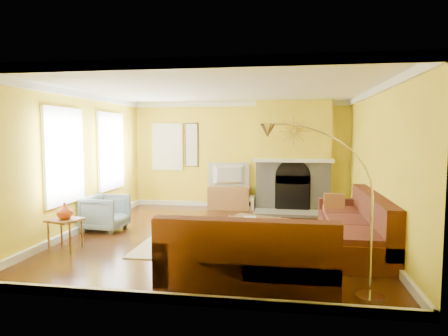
% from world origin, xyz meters
% --- Properties ---
extents(floor, '(5.50, 6.00, 0.02)m').
position_xyz_m(floor, '(0.00, 0.00, -0.01)').
color(floor, '#4F2910').
rests_on(floor, ground).
extents(ceiling, '(5.50, 6.00, 0.02)m').
position_xyz_m(ceiling, '(0.00, 0.00, 2.71)').
color(ceiling, white).
rests_on(ceiling, ground).
extents(wall_back, '(5.50, 0.02, 2.70)m').
position_xyz_m(wall_back, '(0.00, 3.01, 1.35)').
color(wall_back, yellow).
rests_on(wall_back, ground).
extents(wall_front, '(5.50, 0.02, 2.70)m').
position_xyz_m(wall_front, '(0.00, -3.01, 1.35)').
color(wall_front, yellow).
rests_on(wall_front, ground).
extents(wall_left, '(0.02, 6.00, 2.70)m').
position_xyz_m(wall_left, '(-2.76, 0.00, 1.35)').
color(wall_left, yellow).
rests_on(wall_left, ground).
extents(wall_right, '(0.02, 6.00, 2.70)m').
position_xyz_m(wall_right, '(2.76, 0.00, 1.35)').
color(wall_right, yellow).
rests_on(wall_right, ground).
extents(baseboard, '(5.50, 6.00, 0.12)m').
position_xyz_m(baseboard, '(0.00, 0.00, 0.06)').
color(baseboard, white).
rests_on(baseboard, floor).
extents(crown_molding, '(5.50, 6.00, 0.12)m').
position_xyz_m(crown_molding, '(0.00, 0.00, 2.64)').
color(crown_molding, white).
rests_on(crown_molding, ceiling).
extents(window_left_near, '(0.06, 1.22, 1.72)m').
position_xyz_m(window_left_near, '(-2.72, 1.30, 1.50)').
color(window_left_near, white).
rests_on(window_left_near, wall_left).
extents(window_left_far, '(0.06, 1.22, 1.72)m').
position_xyz_m(window_left_far, '(-2.72, -0.60, 1.50)').
color(window_left_far, white).
rests_on(window_left_far, wall_left).
extents(window_back, '(0.82, 0.06, 1.22)m').
position_xyz_m(window_back, '(-1.90, 2.96, 1.55)').
color(window_back, white).
rests_on(window_back, wall_back).
extents(wall_art, '(0.34, 0.04, 1.14)m').
position_xyz_m(wall_art, '(-1.25, 2.97, 1.60)').
color(wall_art, white).
rests_on(wall_art, wall_back).
extents(fireplace, '(1.80, 0.40, 2.70)m').
position_xyz_m(fireplace, '(1.35, 2.80, 1.35)').
color(fireplace, gray).
rests_on(fireplace, floor).
extents(mantel, '(1.92, 0.22, 0.08)m').
position_xyz_m(mantel, '(1.35, 2.56, 1.25)').
color(mantel, white).
rests_on(mantel, fireplace).
extents(hearth, '(1.80, 0.70, 0.06)m').
position_xyz_m(hearth, '(1.35, 2.25, 0.03)').
color(hearth, gray).
rests_on(hearth, floor).
extents(sunburst, '(0.70, 0.04, 0.70)m').
position_xyz_m(sunburst, '(1.35, 2.57, 1.95)').
color(sunburst, olive).
rests_on(sunburst, fireplace).
extents(rug, '(2.40, 1.80, 0.02)m').
position_xyz_m(rug, '(-0.05, -0.64, 0.01)').
color(rug, beige).
rests_on(rug, floor).
extents(sectional_sofa, '(3.11, 3.74, 0.90)m').
position_xyz_m(sectional_sofa, '(1.19, -0.83, 0.45)').
color(sectional_sofa, '#55271B').
rests_on(sectional_sofa, floor).
extents(coffee_table, '(1.32, 1.32, 0.40)m').
position_xyz_m(coffee_table, '(0.63, -0.37, 0.20)').
color(coffee_table, white).
rests_on(coffee_table, floor).
extents(media_console, '(1.03, 0.46, 0.57)m').
position_xyz_m(media_console, '(-0.22, 2.70, 0.28)').
color(media_console, olive).
rests_on(media_console, floor).
extents(tv, '(1.03, 0.40, 0.59)m').
position_xyz_m(tv, '(-0.22, 2.70, 0.86)').
color(tv, black).
rests_on(tv, media_console).
extents(subwoofer, '(0.33, 0.33, 0.33)m').
position_xyz_m(subwoofer, '(0.25, 2.70, 0.17)').
color(subwoofer, white).
rests_on(subwoofer, floor).
extents(armchair, '(0.80, 0.78, 0.69)m').
position_xyz_m(armchair, '(-2.30, 0.12, 0.35)').
color(armchair, gray).
rests_on(armchair, floor).
extents(side_table, '(0.57, 0.57, 0.51)m').
position_xyz_m(side_table, '(-2.36, -1.22, 0.25)').
color(side_table, olive).
rests_on(side_table, floor).
extents(vase, '(0.27, 0.27, 0.27)m').
position_xyz_m(vase, '(-2.36, -1.22, 0.64)').
color(vase, '#DC4E27').
rests_on(vase, side_table).
extents(book, '(0.25, 0.31, 0.03)m').
position_xyz_m(book, '(0.47, -0.27, 0.42)').
color(book, white).
rests_on(book, coffee_table).
extents(arc_lamp, '(1.29, 0.36, 2.01)m').
position_xyz_m(arc_lamp, '(1.63, -2.50, 1.00)').
color(arc_lamp, silver).
rests_on(arc_lamp, floor).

